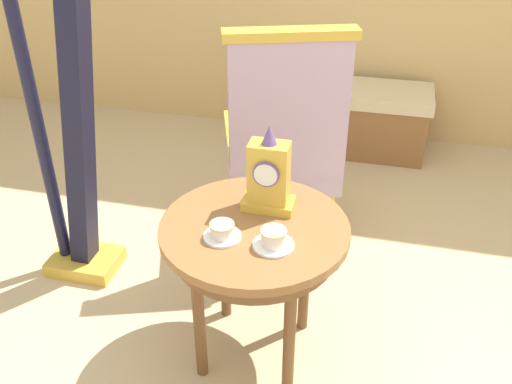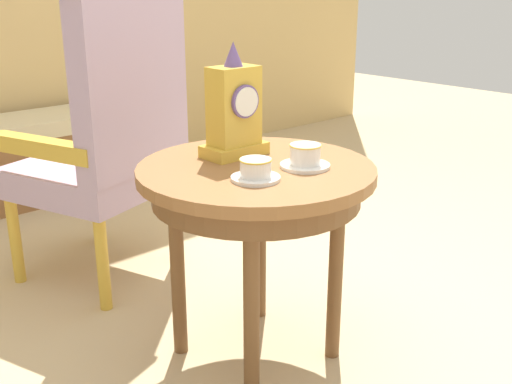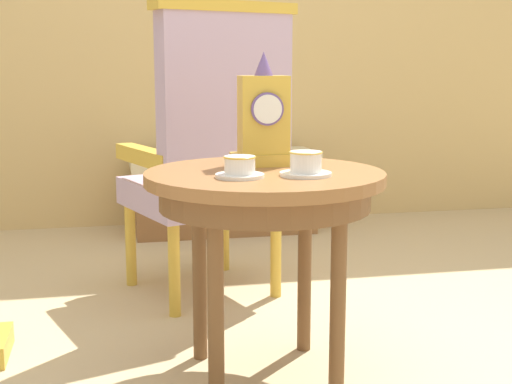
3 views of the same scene
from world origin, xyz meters
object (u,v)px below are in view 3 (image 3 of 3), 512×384
teacup_right (306,165)px  teacup_left (240,168)px  mantel_clock (264,120)px  side_table (265,198)px  window_bench (224,191)px  armchair (212,150)px

teacup_right → teacup_left: bearing=177.8°
teacup_left → mantel_clock: (0.11, 0.22, 0.11)m
side_table → window_bench: (0.19, 1.89, -0.32)m
mantel_clock → window_bench: size_ratio=0.33×
side_table → armchair: bearing=93.2°
teacup_left → side_table: bearing=47.4°
armchair → side_table: bearing=-86.8°
side_table → mantel_clock: size_ratio=2.04×
mantel_clock → armchair: 0.65m
teacup_left → mantel_clock: mantel_clock is taller
teacup_left → window_bench: size_ratio=0.13×
teacup_right → window_bench: 2.04m
teacup_left → teacup_right: size_ratio=0.93×
armchair → window_bench: bearing=78.6°
teacup_left → armchair: (0.05, 0.85, -0.05)m
teacup_right → mantel_clock: mantel_clock is taller
teacup_left → armchair: size_ratio=0.12×
teacup_left → mantel_clock: size_ratio=0.39×
side_table → window_bench: size_ratio=0.67×
mantel_clock → teacup_left: bearing=-117.3°
teacup_left → window_bench: (0.28, 1.99, -0.42)m
side_table → teacup_right: bearing=-49.0°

